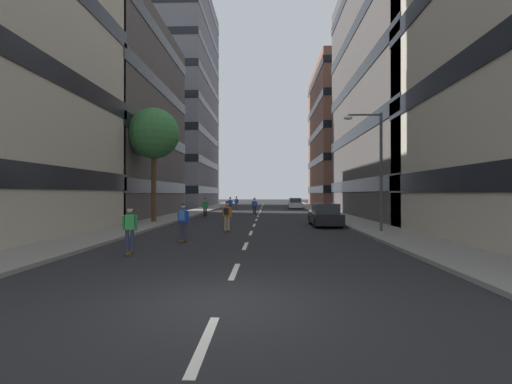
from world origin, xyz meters
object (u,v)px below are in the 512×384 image
object	(u,v)px
parked_car_near	(295,204)
parked_car_mid	(325,216)
streetlamp_right	(374,158)
skater_3	(205,207)
skater_1	(130,227)
skater_4	(183,219)
skater_0	(227,214)
skater_2	(236,202)
skater_5	(230,204)
skater_6	(255,205)
street_tree_near	(154,134)

from	to	relation	value
parked_car_near	parked_car_mid	size ratio (longest dim) A/B	1.00
streetlamp_right	skater_3	bearing A→B (deg)	131.65
skater_1	skater_3	bearing A→B (deg)	91.96
skater_4	skater_0	bearing A→B (deg)	70.26
skater_0	skater_2	world-z (taller)	same
parked_car_near	skater_4	size ratio (longest dim) A/B	2.47
streetlamp_right	skater_1	world-z (taller)	streetlamp_right
skater_1	skater_4	size ratio (longest dim) A/B	1.00
parked_car_mid	skater_4	size ratio (longest dim) A/B	2.47
skater_0	skater_5	xyz separation A→B (m)	(-1.82, 19.67, -0.03)
streetlamp_right	skater_2	bearing A→B (deg)	109.51
skater_5	skater_6	world-z (taller)	same
parked_car_near	skater_5	world-z (taller)	skater_5
parked_car_mid	skater_6	world-z (taller)	skater_6
streetlamp_right	skater_1	bearing A→B (deg)	-146.84
parked_car_near	skater_0	xyz separation A→B (m)	(-6.22, -31.33, 0.32)
street_tree_near	skater_2	bearing A→B (deg)	79.10
streetlamp_right	skater_1	distance (m)	13.39
streetlamp_right	skater_4	size ratio (longest dim) A/B	3.65
street_tree_near	skater_2	xyz separation A→B (m)	(4.22, 21.92, -5.57)
skater_3	skater_5	size ratio (longest dim) A/B	1.00
skater_6	skater_4	bearing A→B (deg)	-97.58
skater_2	skater_0	bearing A→B (deg)	-86.22
skater_2	skater_6	world-z (taller)	same
street_tree_near	skater_0	xyz separation A→B (m)	(6.05, -5.73, -5.57)
skater_5	skater_2	bearing A→B (deg)	90.07
parked_car_mid	streetlamp_right	bearing A→B (deg)	-66.29
skater_0	skater_5	distance (m)	19.75
streetlamp_right	parked_car_near	bearing A→B (deg)	93.55
street_tree_near	skater_5	bearing A→B (deg)	73.10
street_tree_near	skater_4	bearing A→B (deg)	-65.83
parked_car_near	skater_6	bearing A→B (deg)	-107.76
skater_0	skater_4	world-z (taller)	same
streetlamp_right	skater_5	world-z (taller)	streetlamp_right
street_tree_near	skater_1	world-z (taller)	street_tree_near
parked_car_near	skater_1	world-z (taller)	skater_1
streetlamp_right	parked_car_mid	bearing A→B (deg)	113.71
skater_3	skater_4	distance (m)	16.74
skater_0	skater_6	xyz separation A→B (m)	(1.05, 15.17, 0.00)
parked_car_near	streetlamp_right	bearing A→B (deg)	-86.45
skater_4	skater_5	bearing A→B (deg)	90.65
street_tree_near	streetlamp_right	size ratio (longest dim) A/B	1.29
skater_0	skater_6	size ratio (longest dim) A/B	1.00
parked_car_near	street_tree_near	size ratio (longest dim) A/B	0.53
skater_3	skater_6	bearing A→B (deg)	32.68
skater_5	skater_1	bearing A→B (deg)	-91.81
parked_car_near	street_tree_near	world-z (taller)	street_tree_near
street_tree_near	skater_1	size ratio (longest dim) A/B	4.70
skater_1	skater_5	world-z (taller)	same
skater_0	skater_2	xyz separation A→B (m)	(-1.83, 27.65, 0.00)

